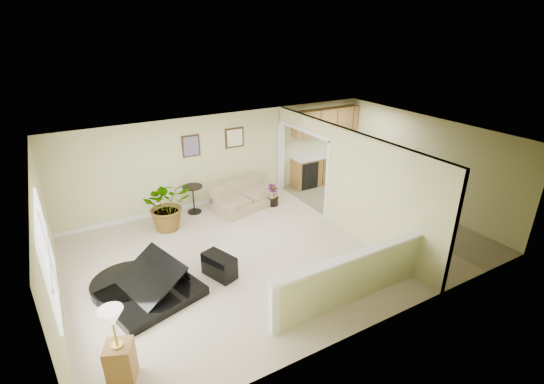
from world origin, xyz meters
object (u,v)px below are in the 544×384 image
accent_table (193,196)px  lamp_stand (118,351)px  palm_plant (168,205)px  loveseat (243,195)px  small_plant (273,197)px  piano (144,265)px  piano_bench (219,266)px

accent_table → lamp_stand: (-2.73, -4.68, 0.04)m
palm_plant → lamp_stand: (-1.90, -4.13, -0.10)m
loveseat → accent_table: (-1.30, 0.36, 0.13)m
accent_table → palm_plant: palm_plant is taller
accent_table → small_plant: bearing=-17.8°
accent_table → palm_plant: 1.01m
piano → small_plant: piano is taller
piano_bench → palm_plant: (-0.29, 2.49, 0.40)m
loveseat → small_plant: (0.76, -0.30, -0.10)m
loveseat → small_plant: size_ratio=3.04×
loveseat → lamp_stand: bearing=-146.1°
piano → loveseat: size_ratio=1.17×
accent_table → piano_bench: bearing=-100.2°
loveseat → lamp_stand: 5.90m
piano → accent_table: size_ratio=2.87×
piano → palm_plant: bearing=48.6°
piano_bench → small_plant: bearing=42.4°
piano_bench → lamp_stand: (-2.19, -1.64, 0.29)m
palm_plant → loveseat: bearing=4.9°
loveseat → palm_plant: size_ratio=1.44×
small_plant → palm_plant: bearing=177.8°
piano → piano_bench: 1.47m
palm_plant → small_plant: palm_plant is taller
piano → accent_table: bearing=40.1°
piano_bench → lamp_stand: 2.75m
piano_bench → accent_table: (0.55, 3.04, 0.25)m
accent_table → loveseat: bearing=-15.7°
accent_table → small_plant: size_ratio=1.24×
loveseat → palm_plant: (-2.13, -0.18, 0.27)m
piano → piano_bench: (1.40, -0.15, -0.40)m
small_plant → piano_bench: bearing=-137.6°
piano_bench → small_plant: 3.52m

